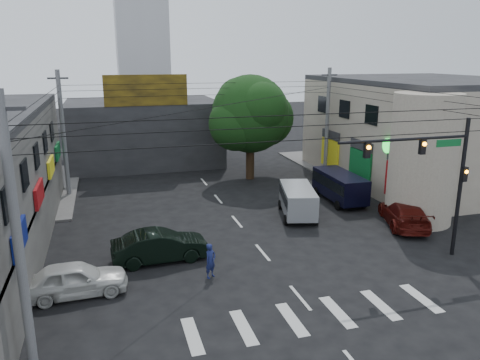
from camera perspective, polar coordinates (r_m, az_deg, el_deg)
name	(u,v)px	position (r m, az deg, el deg)	size (l,w,h in m)	color
ground	(276,268)	(23.45, 4.39, -10.70)	(160.00, 160.00, 0.00)	black
sidewalk_far_right	(387,165)	(46.70, 17.47, 1.78)	(16.00, 16.00, 0.15)	#514F4C
building_right	(425,132)	(42.01, 21.63, 5.48)	(14.00, 18.00, 8.00)	gray
corner_column	(423,159)	(30.77, 21.38, 2.40)	(4.00, 4.00, 8.00)	gray
building_far	(144,132)	(46.44, -11.67, 5.77)	(14.00, 10.00, 6.00)	#232326
billboard	(146,90)	(41.10, -11.39, 10.68)	(7.00, 0.30, 2.60)	olive
street_tree	(250,114)	(38.81, 1.27, 8.02)	(6.40, 6.40, 8.70)	black
traffic_gantry	(435,167)	(24.84, 22.64, 1.45)	(7.10, 0.35, 7.20)	black
utility_pole_near_left	(17,236)	(16.48, -25.54, -6.18)	(0.32, 0.32, 9.20)	#59595B
utility_pole_far_left	(63,135)	(36.29, -20.73, 5.19)	(0.32, 0.32, 9.20)	#59595B
utility_pole_far_right	(327,123)	(40.44, 10.58, 6.81)	(0.32, 0.32, 9.20)	#59595B
dark_sedan	(161,246)	(24.23, -9.66, -7.94)	(4.94, 1.94, 1.60)	black
white_compact	(75,279)	(21.89, -19.48, -11.32)	(4.51, 1.96, 1.51)	silver
maroon_sedan	(404,213)	(30.43, 19.35, -3.85)	(3.88, 5.80, 1.56)	#4B0F0A
silver_minivan	(298,202)	(30.44, 7.05, -2.71)	(2.97, 4.84, 1.94)	#919498
navy_van	(340,188)	(34.07, 12.05, -0.91)	(2.05, 5.19, 2.06)	black
traffic_officer	(211,261)	(22.23, -3.61, -9.80)	(0.73, 0.68, 1.68)	#171E51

